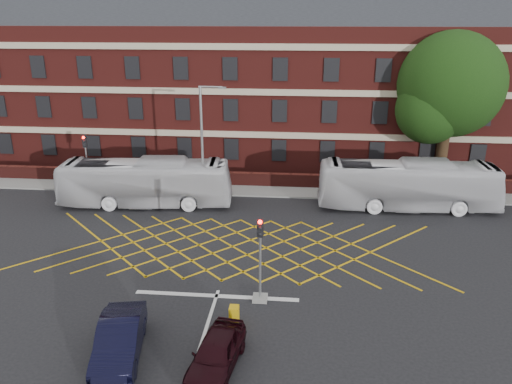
# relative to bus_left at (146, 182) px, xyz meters

# --- Properties ---
(ground) EXTENTS (120.00, 120.00, 0.00)m
(ground) POSITION_rel_bus_left_xyz_m (7.05, -8.20, -1.68)
(ground) COLOR black
(ground) RESTS_ON ground
(victorian_building) EXTENTS (51.00, 12.17, 20.40)m
(victorian_building) POSITION_rel_bus_left_xyz_m (7.29, 13.80, 6.15)
(victorian_building) COLOR #5A1A17
(victorian_building) RESTS_ON ground
(boundary_wall) EXTENTS (56.00, 0.50, 1.10)m
(boundary_wall) POSITION_rel_bus_left_xyz_m (7.05, 4.80, -1.13)
(boundary_wall) COLOR #471613
(boundary_wall) RESTS_ON ground
(far_pavement) EXTENTS (60.00, 3.00, 0.12)m
(far_pavement) POSITION_rel_bus_left_xyz_m (7.05, 3.80, -1.62)
(far_pavement) COLOR slate
(far_pavement) RESTS_ON ground
(box_junction_hatching) EXTENTS (8.22, 8.22, 0.02)m
(box_junction_hatching) POSITION_rel_bus_left_xyz_m (7.05, -6.20, -1.68)
(box_junction_hatching) COLOR #CC990C
(box_junction_hatching) RESTS_ON ground
(stop_line) EXTENTS (8.00, 0.30, 0.02)m
(stop_line) POSITION_rel_bus_left_xyz_m (7.05, -11.70, -1.67)
(stop_line) COLOR silver
(stop_line) RESTS_ON ground
(bus_left) EXTENTS (12.28, 3.77, 3.37)m
(bus_left) POSITION_rel_bus_left_xyz_m (0.00, 0.00, 0.00)
(bus_left) COLOR silver
(bus_left) RESTS_ON ground
(bus_right) EXTENTS (12.39, 3.17, 3.43)m
(bus_right) POSITION_rel_bus_left_xyz_m (18.35, 1.08, 0.03)
(bus_right) COLOR silver
(bus_right) RESTS_ON ground
(car_navy) EXTENTS (2.46, 4.88, 1.53)m
(car_navy) POSITION_rel_bus_left_xyz_m (4.00, -16.51, -0.92)
(car_navy) COLOR black
(car_navy) RESTS_ON ground
(car_maroon) EXTENTS (2.17, 4.21, 1.37)m
(car_maroon) POSITION_rel_bus_left_xyz_m (7.93, -16.84, -1.00)
(car_maroon) COLOR black
(car_maroon) RESTS_ON ground
(deciduous_tree) EXTENTS (8.16, 8.07, 11.87)m
(deciduous_tree) POSITION_rel_bus_left_xyz_m (22.05, 7.30, 5.59)
(deciduous_tree) COLOR black
(deciduous_tree) RESTS_ON ground
(traffic_light_near) EXTENTS (0.70, 0.70, 4.27)m
(traffic_light_near) POSITION_rel_bus_left_xyz_m (9.18, -11.85, 0.08)
(traffic_light_near) COLOR slate
(traffic_light_near) RESTS_ON ground
(traffic_light_far) EXTENTS (0.70, 0.70, 4.27)m
(traffic_light_far) POSITION_rel_bus_left_xyz_m (-5.52, 3.01, 0.08)
(traffic_light_far) COLOR slate
(traffic_light_far) RESTS_ON ground
(street_lamp) EXTENTS (2.25, 1.00, 8.42)m
(street_lamp) POSITION_rel_bus_left_xyz_m (4.15, 0.45, 1.17)
(street_lamp) COLOR slate
(street_lamp) RESTS_ON ground
(direction_signs) EXTENTS (1.10, 0.16, 2.20)m
(direction_signs) POSITION_rel_bus_left_xyz_m (-5.71, 2.75, -0.31)
(direction_signs) COLOR gray
(direction_signs) RESTS_ON ground
(utility_cabinet) EXTENTS (0.41, 0.44, 0.87)m
(utility_cabinet) POSITION_rel_bus_left_xyz_m (8.21, -13.90, -1.25)
(utility_cabinet) COLOR #CB9C0B
(utility_cabinet) RESTS_ON ground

